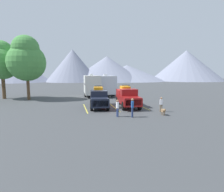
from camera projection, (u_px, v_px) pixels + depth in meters
ground_plane at (113, 106)px, 21.39m from camera, size 240.00×240.00×0.00m
pickup_truck_a at (99, 98)px, 20.68m from camera, size 2.49×5.40×2.48m
pickup_truck_b at (127, 97)px, 21.17m from camera, size 2.57×6.00×2.55m
lot_stripe_a at (85, 108)px, 20.03m from camera, size 0.12×5.50×0.01m
lot_stripe_b at (114, 107)px, 20.80m from camera, size 0.12×5.50×0.01m
lot_stripe_c at (140, 106)px, 21.56m from camera, size 0.12×5.50×0.01m
camper_trailer_a at (92, 85)px, 30.42m from camera, size 2.82×7.48×3.90m
camper_trailer_b at (106, 84)px, 31.31m from camera, size 2.84×7.38×3.85m
person_a at (117, 107)px, 16.01m from camera, size 0.24×0.34×1.59m
person_b at (132, 106)px, 15.84m from camera, size 0.31×0.33×1.73m
person_c at (161, 103)px, 18.09m from camera, size 0.32×0.25×1.52m
dog at (163, 111)px, 16.63m from camera, size 0.34×0.87×0.67m
tree_a at (26, 59)px, 25.96m from camera, size 5.54×5.54×9.48m
tree_b at (2, 60)px, 27.13m from camera, size 4.99×4.99×9.05m
mountain_ridge at (109, 68)px, 93.14m from camera, size 150.67×46.14×17.11m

